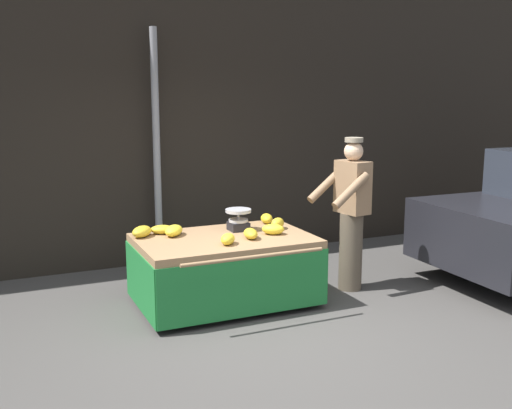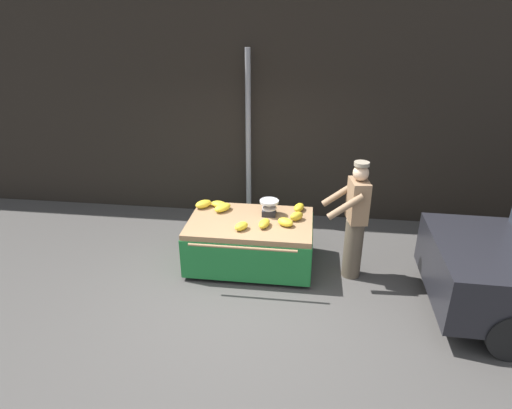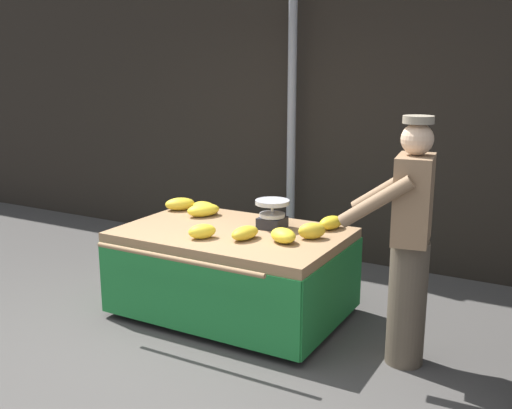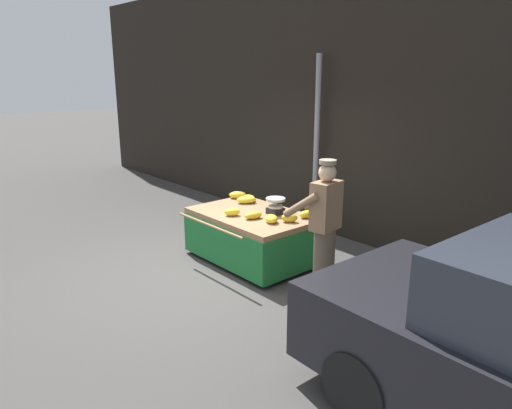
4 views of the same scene
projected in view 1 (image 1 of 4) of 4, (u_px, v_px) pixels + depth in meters
The scene contains 14 objects.
ground_plane at pixel (260, 341), 5.47m from camera, with size 60.00×60.00×0.00m, color #423F3D.
back_wall at pixel (163, 92), 7.72m from camera, with size 16.00×0.24×4.39m, color black.
street_pole at pixel (157, 151), 7.50m from camera, with size 0.09×0.09×2.97m, color gray.
banana_cart at pixel (225, 254), 6.33m from camera, with size 1.81×1.37×0.72m.
weighing_scale at pixel (238, 220), 6.58m from camera, with size 0.28×0.28×0.23m.
banana_bunch_0 at pixel (251, 234), 6.22m from camera, with size 0.14×0.26×0.10m, color gold.
banana_bunch_1 at pixel (228, 239), 5.98m from camera, with size 0.13×0.22×0.11m, color yellow.
banana_bunch_2 at pixel (162, 229), 6.43m from camera, with size 0.17×0.25×0.09m, color gold.
banana_bunch_3 at pixel (278, 224), 6.64m from camera, with size 0.13×0.22×0.13m, color gold.
banana_bunch_4 at pixel (142, 231), 6.29m from camera, with size 0.17×0.27×0.12m, color gold.
banana_bunch_5 at pixel (267, 218), 6.94m from camera, with size 0.13×0.24×0.11m, color gold.
banana_bunch_6 at pixel (273, 229), 6.41m from camera, with size 0.17×0.23×0.11m, color yellow.
banana_bunch_7 at pixel (174, 230), 6.35m from camera, with size 0.17×0.30×0.11m, color yellow.
vendor_person at pixel (351, 214), 6.75m from camera, with size 0.63×0.58×1.71m.
Camera 1 is at (-2.14, -4.68, 2.22)m, focal length 42.71 mm.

